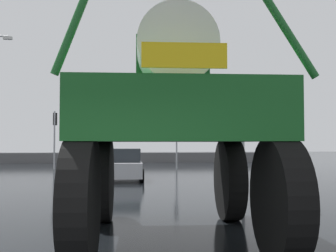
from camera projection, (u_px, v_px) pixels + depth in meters
name	position (u px, v px, depth m)	size (l,w,h in m)	color
ground_plane	(117.00, 178.00, 20.99)	(120.00, 120.00, 0.00)	black
oversize_sprayer	(173.00, 123.00, 7.89)	(3.95, 5.54, 4.35)	black
sedan_ahead	(124.00, 165.00, 20.31)	(1.95, 4.14, 1.52)	#B7B7BF
traffic_signal_near_right	(241.00, 109.00, 12.40)	(0.24, 0.54, 3.82)	#A8AAAF
traffic_signal_far_left	(55.00, 127.00, 28.40)	(0.24, 0.55, 3.94)	#A8AAAF
traffic_signal_far_right	(176.00, 131.00, 29.36)	(0.24, 0.55, 3.63)	#A8AAAF
roadside_barrier	(118.00, 158.00, 37.59)	(29.40, 0.24, 0.90)	#59595B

